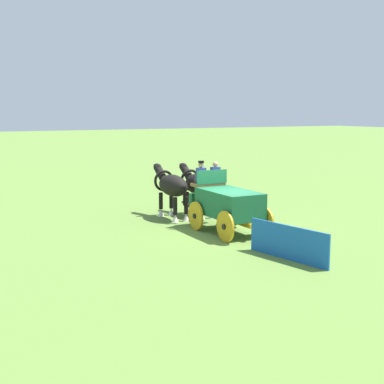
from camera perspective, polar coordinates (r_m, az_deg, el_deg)
name	(u,v)px	position (r m, az deg, el deg)	size (l,w,h in m)	color
ground_plane	(229,233)	(21.04, 3.89, -4.33)	(220.00, 220.00, 0.00)	olive
show_wagon	(227,203)	(20.96, 3.67, -1.19)	(5.72, 1.94, 2.67)	#195B38
draft_horse_near	(172,186)	(23.73, -2.13, 0.59)	(3.17, 0.99, 2.27)	black
draft_horse_off	(198,185)	(24.31, 0.64, 0.71)	(3.06, 1.02, 2.24)	black
sponsor_banner	(288,243)	(17.52, 9.99, -5.22)	(3.20, 0.06, 1.10)	#1959B2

